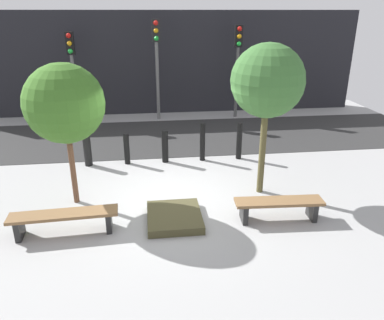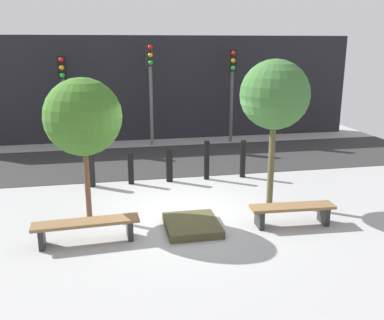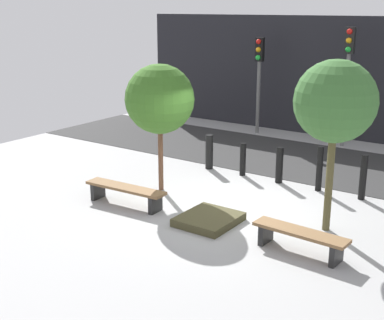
{
  "view_description": "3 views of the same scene",
  "coord_description": "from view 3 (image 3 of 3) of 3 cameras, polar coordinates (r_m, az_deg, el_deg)",
  "views": [
    {
      "loc": [
        -0.44,
        -7.34,
        3.89
      ],
      "look_at": [
        0.43,
        -0.28,
        1.05
      ],
      "focal_mm": 35.0,
      "sensor_mm": 36.0,
      "label": 1
    },
    {
      "loc": [
        -1.55,
        -8.7,
        3.63
      ],
      "look_at": [
        0.12,
        -0.23,
        1.27
      ],
      "focal_mm": 40.0,
      "sensor_mm": 36.0,
      "label": 2
    },
    {
      "loc": [
        5.5,
        -9.27,
        4.24
      ],
      "look_at": [
        -0.57,
        -0.64,
        1.18
      ],
      "focal_mm": 50.0,
      "sensor_mm": 36.0,
      "label": 3
    }
  ],
  "objects": [
    {
      "name": "bench_right",
      "position": [
        9.73,
        11.45,
        -8.02
      ],
      "size": [
        1.76,
        0.49,
        0.43
      ],
      "rotation": [
        0.0,
        0.0,
        -0.05
      ],
      "color": "black",
      "rests_on": "ground"
    },
    {
      "name": "bollard_far_left",
      "position": [
        14.33,
        1.85,
        0.88
      ],
      "size": [
        0.21,
        0.21,
        0.93
      ],
      "primitive_type": "cylinder",
      "color": "black",
      "rests_on": "ground"
    },
    {
      "name": "planter_bed",
      "position": [
        10.87,
        1.8,
        -6.35
      ],
      "size": [
        1.07,
        1.2,
        0.16
      ],
      "primitive_type": "cube",
      "color": "#444027",
      "rests_on": "ground"
    },
    {
      "name": "bollard_right",
      "position": [
        12.94,
        13.44,
        -0.91
      ],
      "size": [
        0.15,
        0.15,
        1.08
      ],
      "primitive_type": "cylinder",
      "color": "black",
      "rests_on": "ground"
    },
    {
      "name": "traffic_light_mid_west",
      "position": [
        17.0,
        16.3,
        9.69
      ],
      "size": [
        0.28,
        0.27,
        3.63
      ],
      "color": "slate",
      "rests_on": "ground"
    },
    {
      "name": "bollard_left",
      "position": [
        13.82,
        5.44,
        0.08
      ],
      "size": [
        0.16,
        0.16,
        0.86
      ],
      "primitive_type": "cylinder",
      "color": "black",
      "rests_on": "ground"
    },
    {
      "name": "tree_behind_left_bench",
      "position": [
        12.29,
        -3.47,
        6.48
      ],
      "size": [
        1.6,
        1.6,
        2.99
      ],
      "color": "brown",
      "rests_on": "ground"
    },
    {
      "name": "bollard_center",
      "position": [
        13.36,
        9.3,
        -0.53
      ],
      "size": [
        0.18,
        0.18,
        0.91
      ],
      "primitive_type": "cylinder",
      "color": "black",
      "rests_on": "ground"
    },
    {
      "name": "bench_left",
      "position": [
        11.83,
        -7.11,
        -3.34
      ],
      "size": [
        1.99,
        0.5,
        0.43
      ],
      "rotation": [
        0.0,
        0.0,
        0.05
      ],
      "color": "black",
      "rests_on": "ground"
    },
    {
      "name": "ground_plane",
      "position": [
        11.58,
        4.16,
        -5.37
      ],
      "size": [
        18.0,
        18.0,
        0.0
      ],
      "primitive_type": "plane",
      "color": "#9D9D9D"
    },
    {
      "name": "bollard_far_right",
      "position": [
        12.63,
        17.79,
        -1.76
      ],
      "size": [
        0.16,
        0.16,
        1.05
      ],
      "primitive_type": "cylinder",
      "color": "black",
      "rests_on": "ground"
    },
    {
      "name": "building_facade",
      "position": [
        18.19,
        17.43,
        8.24
      ],
      "size": [
        16.2,
        0.5,
        3.93
      ],
      "primitive_type": "cube",
      "color": "black",
      "rests_on": "ground"
    },
    {
      "name": "road_strip",
      "position": [
        15.41,
        12.82,
        -0.21
      ],
      "size": [
        18.0,
        3.89,
        0.01
      ],
      "primitive_type": "cube",
      "color": "#2D2D2D",
      "rests_on": "ground"
    },
    {
      "name": "tree_behind_right_bench",
      "position": [
        10.21,
        15.03,
        5.97
      ],
      "size": [
        1.54,
        1.54,
        3.32
      ],
      "color": "brown",
      "rests_on": "ground"
    },
    {
      "name": "traffic_light_west",
      "position": [
        18.22,
        7.15,
        9.76
      ],
      "size": [
        0.28,
        0.27,
        3.23
      ],
      "color": "slate",
      "rests_on": "ground"
    }
  ]
}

